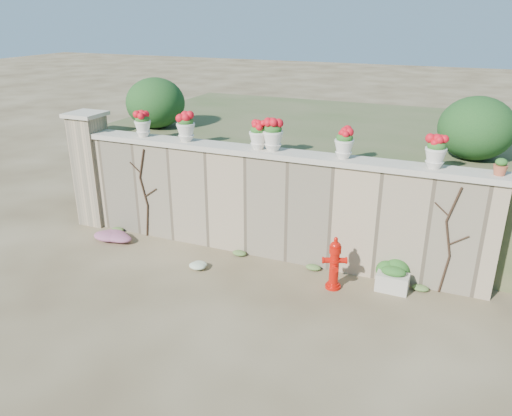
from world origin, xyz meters
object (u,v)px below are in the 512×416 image
at_px(urn_pot_0, 143,124).
at_px(planter_box, 393,280).
at_px(fire_hydrant, 334,263).
at_px(terracotta_pot, 500,168).

bearing_deg(urn_pot_0, planter_box, -5.33).
height_order(fire_hydrant, planter_box, fire_hydrant).
bearing_deg(planter_box, terracotta_pot, 20.73).
distance_m(planter_box, urn_pot_0, 5.62).
distance_m(fire_hydrant, planter_box, 1.03).
bearing_deg(fire_hydrant, terracotta_pot, -2.61).
bearing_deg(fire_hydrant, urn_pot_0, 148.18).
distance_m(fire_hydrant, terracotta_pot, 2.99).
bearing_deg(planter_box, fire_hydrant, -161.49).
bearing_deg(terracotta_pot, planter_box, -160.36).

